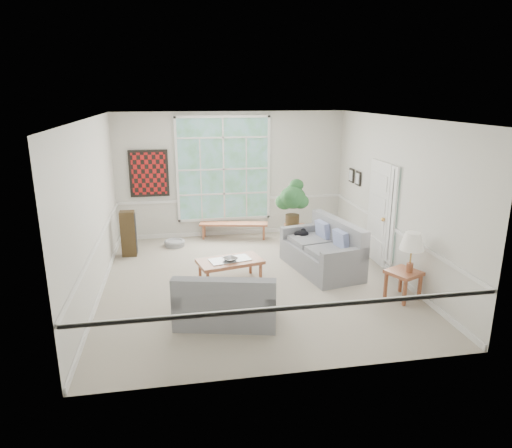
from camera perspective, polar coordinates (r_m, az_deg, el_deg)
The scene contains 24 objects.
floor at distance 8.67m, azimuth -0.42°, elevation -7.11°, with size 5.50×6.00×0.01m, color #A69C8C.
ceiling at distance 7.98m, azimuth -0.47°, elevation 13.14°, with size 5.50×6.00×0.02m, color white.
wall_back at distance 11.11m, azimuth -3.05°, elevation 6.16°, with size 5.50×0.02×3.00m, color silver.
wall_front at distance 5.39m, azimuth 4.92°, elevation -4.74°, with size 5.50×0.02×3.00m, color silver.
wall_left at distance 8.21m, azimuth -19.73°, elevation 1.68°, with size 0.02×6.00×3.00m, color silver.
wall_right at distance 9.06m, azimuth 17.00°, elevation 3.20°, with size 0.02×6.00×3.00m, color silver.
window_back at distance 11.02m, azimuth -4.07°, elevation 6.85°, with size 2.30×0.08×2.40m, color white.
entry_door at distance 9.67m, azimuth 15.00°, elevation 1.39°, with size 0.08×0.90×2.10m, color white.
door_sidelight at distance 9.09m, azimuth 16.68°, elevation 1.01°, with size 0.08×0.26×1.90m, color white.
wall_art at distance 10.98m, azimuth -13.24°, elevation 6.17°, with size 0.90×0.06×1.10m, color maroon.
wall_frame_near at distance 10.59m, azimuth 12.60°, elevation 5.58°, with size 0.04×0.26×0.32m, color black.
wall_frame_far at distance 10.95m, azimuth 11.81°, elevation 5.97°, with size 0.04×0.26×0.32m, color black.
loveseat_right at distance 9.10m, azimuth 8.16°, elevation -2.75°, with size 0.96×1.85×1.00m, color gray.
loveseat_front at distance 7.06m, azimuth -3.75°, elevation -9.09°, with size 1.53×0.79×0.83m, color gray.
coffee_table at distance 8.55m, azimuth -3.25°, elevation -5.87°, with size 1.17×0.64×0.44m, color #9E5637.
pewter_bowl at distance 8.41m, azimuth -3.24°, elevation -4.38°, with size 0.31×0.31×0.08m, color #96979B.
window_bench at distance 11.07m, azimuth -2.80°, elevation -0.84°, with size 1.64×0.32×0.38m, color #9E5637.
end_table at distance 10.56m, azimuth 4.91°, elevation -1.47°, with size 0.47×0.47×0.47m, color #9E5637.
houseplant at distance 10.32m, azimuth 4.60°, elevation 2.64°, with size 0.64×0.64×1.09m, color #26592B, non-canonical shape.
side_table at distance 8.25m, azimuth 17.87°, elevation -7.24°, with size 0.49×0.49×0.50m, color #9E5637.
table_lamp at distance 8.03m, azimuth 18.82°, elevation -3.39°, with size 0.40×0.40×0.69m, color white, non-canonical shape.
pet_bed at distance 10.71m, azimuth -10.13°, elevation -2.35°, with size 0.47×0.47×0.14m, color gray.
floor_speaker at distance 10.18m, azimuth -15.66°, elevation -1.16°, with size 0.31×0.24×0.99m, color #3B2B16.
cat at distance 9.56m, azimuth 5.69°, elevation -1.18°, with size 0.32×0.22×0.15m, color black.
Camera 1 is at (-1.33, -7.86, 3.41)m, focal length 32.00 mm.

